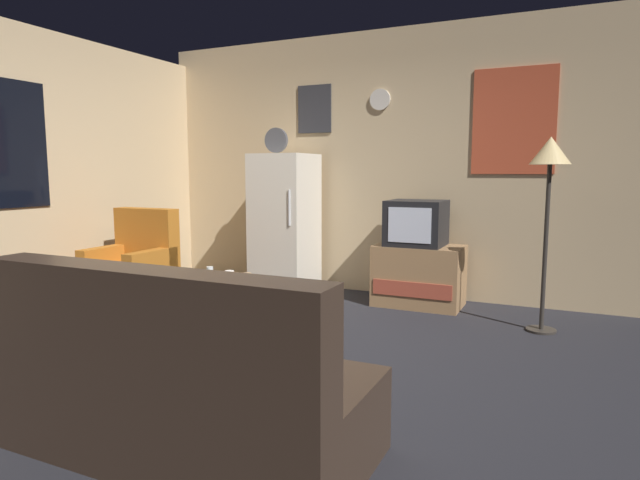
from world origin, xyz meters
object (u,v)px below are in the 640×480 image
at_px(tv_stand, 419,276).
at_px(crt_tv, 416,223).
at_px(remote_control, 242,283).
at_px(armchair, 133,275).
at_px(standing_lamp, 550,166).
at_px(mug_ceramic_white, 229,276).
at_px(wine_glass, 210,276).
at_px(coffee_table, 232,311).
at_px(mug_ceramic_tan, 247,279).
at_px(couch, 183,391).
at_px(fridge, 285,224).

xyz_separation_m(tv_stand, crt_tv, (-0.04, -0.00, 0.52)).
xyz_separation_m(remote_control, armchair, (-1.43, 0.30, -0.11)).
distance_m(standing_lamp, mug_ceramic_white, 2.71).
height_order(tv_stand, wine_glass, tv_stand).
bearing_deg(standing_lamp, tv_stand, 159.30).
relative_size(crt_tv, wine_glass, 3.60).
relative_size(remote_control, armchair, 0.16).
height_order(standing_lamp, coffee_table, standing_lamp).
relative_size(mug_ceramic_tan, armchair, 0.09).
bearing_deg(remote_control, coffee_table, -167.78).
height_order(tv_stand, crt_tv, crt_tv).
relative_size(coffee_table, couch, 0.42).
xyz_separation_m(fridge, couch, (1.22, -3.22, -0.44)).
bearing_deg(mug_ceramic_white, couch, -62.09).
relative_size(standing_lamp, mug_ceramic_white, 17.67).
xyz_separation_m(crt_tv, coffee_table, (-1.03, -1.67, -0.60)).
xyz_separation_m(tv_stand, armchair, (-2.42, -1.32, 0.04)).
distance_m(standing_lamp, mug_ceramic_tan, 2.57).
height_order(fridge, armchair, fridge).
xyz_separation_m(tv_stand, mug_ceramic_tan, (-0.95, -1.62, 0.18)).
distance_m(coffee_table, armchair, 1.41).
distance_m(standing_lamp, armchair, 3.82).
height_order(mug_ceramic_white, couch, couch).
bearing_deg(armchair, coffee_table, -14.57).
height_order(fridge, wine_glass, fridge).
relative_size(coffee_table, remote_control, 4.80).
relative_size(tv_stand, couch, 0.49).
height_order(standing_lamp, mug_ceramic_white, standing_lamp).
height_order(remote_control, couch, couch).
height_order(mug_ceramic_white, mug_ceramic_tan, same).
bearing_deg(remote_control, mug_ceramic_white, 145.18).
bearing_deg(fridge, wine_glass, -80.54).
relative_size(crt_tv, armchair, 0.56).
distance_m(tv_stand, remote_control, 1.91).
relative_size(fridge, armchair, 1.84).
xyz_separation_m(coffee_table, mug_ceramic_white, (-0.07, 0.08, 0.26)).
bearing_deg(fridge, crt_tv, 1.51).
bearing_deg(mug_ceramic_tan, couch, -66.84).
relative_size(wine_glass, mug_ceramic_white, 1.67).
relative_size(standing_lamp, coffee_table, 2.21).
relative_size(standing_lamp, armchair, 1.66).
height_order(crt_tv, mug_ceramic_tan, crt_tv).
distance_m(mug_ceramic_white, remote_control, 0.15).
height_order(fridge, remote_control, fridge).
bearing_deg(tv_stand, fridge, -178.49).
bearing_deg(mug_ceramic_tan, remote_control, -171.88).
relative_size(wine_glass, remote_control, 1.00).
bearing_deg(mug_ceramic_tan, fridge, 108.31).
distance_m(wine_glass, mug_ceramic_tan, 0.28).
height_order(crt_tv, couch, crt_tv).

